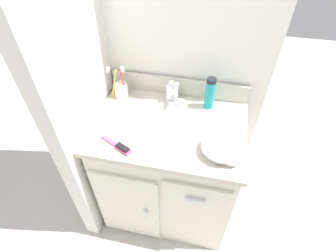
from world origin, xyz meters
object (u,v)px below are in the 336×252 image
Objects in this scene: soap_dispenser at (172,92)px; toothbrush_cup at (121,90)px; hairbrush at (119,146)px; hand_towel at (224,148)px; shaving_cream_can at (210,93)px.

toothbrush_cup is at bearing -174.10° from soap_dispenser.
soap_dispenser is 0.76× the size of hairbrush.
soap_dispenser reaches higher than hand_towel.
hairbrush is 0.49m from hand_towel.
toothbrush_cup is 0.68m from hand_towel.
hairbrush is (-0.38, -0.39, -0.08)m from shaving_cream_can.
shaving_cream_can is 0.93× the size of hand_towel.
hand_towel is at bearing -47.35° from soap_dispenser.
hairbrush is at bearing -134.01° from shaving_cream_can.
hand_towel is at bearing 33.85° from hairbrush.
hand_towel is at bearing -27.34° from toothbrush_cup.
toothbrush_cup is 1.52× the size of soap_dispenser.
toothbrush_cup is at bearing 152.66° from hand_towel.
shaving_cream_can is at bearing 107.39° from hand_towel.
soap_dispenser reaches higher than hairbrush.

